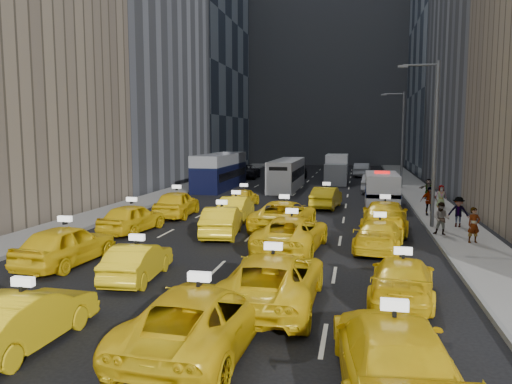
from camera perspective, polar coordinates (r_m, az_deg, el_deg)
ground at (r=17.78m, az=-6.25°, el=-10.34°), size 160.00×160.00×0.00m
sidewalk_west at (r=44.38m, az=-9.35°, el=-0.00°), size 3.00×90.00×0.15m
sidewalk_east at (r=41.83m, az=18.64°, el=-0.67°), size 3.00×90.00×0.15m
curb_west at (r=43.88m, az=-7.58°, el=-0.03°), size 0.15×90.00×0.18m
curb_east at (r=41.67m, az=16.66°, el=-0.61°), size 0.15×90.00×0.18m
building_west_far at (r=76.40m, az=-8.92°, el=18.58°), size 16.00×22.00×42.00m
building_backdrop at (r=89.56m, az=8.32°, el=16.17°), size 30.00×12.00×40.00m
streetlight_near at (r=28.45m, az=19.58°, el=5.76°), size 2.15×0.22×9.00m
streetlight_far at (r=48.34m, az=16.28°, el=6.12°), size 2.15×0.22×9.00m
taxi_1 at (r=13.81m, az=-24.88°, el=-12.95°), size 1.68×4.34×1.41m
taxi_2 at (r=12.48m, az=-6.43°, el=-14.04°), size 2.91×5.81×1.58m
taxi_3 at (r=10.93m, az=15.37°, el=-17.34°), size 2.72×5.64×1.59m
taxi_4 at (r=21.20m, az=-20.89°, el=-5.66°), size 2.29×4.96×1.65m
taxi_5 at (r=18.44m, az=-13.38°, el=-7.73°), size 1.68×4.10×1.32m
taxi_6 at (r=15.31m, az=1.98°, el=-9.96°), size 2.75×5.87×1.62m
taxi_7 at (r=16.45m, az=16.36°, el=-9.52°), size 2.38×4.86×1.36m
taxi_8 at (r=27.12m, az=-13.97°, el=-2.89°), size 2.32×4.70×1.54m
taxi_9 at (r=25.37m, az=-3.91°, el=-3.37°), size 2.19×4.82×1.53m
taxi_10 at (r=22.38m, az=4.11°, el=-4.70°), size 3.10×5.83×1.56m
taxi_11 at (r=22.90m, az=13.93°, el=-4.80°), size 2.62×5.09×1.41m
taxi_12 at (r=31.59m, az=-9.03°, el=-1.31°), size 2.30×5.04×1.67m
taxi_13 at (r=30.20m, az=-2.28°, el=-1.81°), size 1.73×4.47×1.45m
taxi_14 at (r=27.13m, az=3.24°, el=-2.64°), size 3.37×6.01×1.59m
taxi_15 at (r=27.22m, az=14.50°, el=-2.73°), size 2.70×5.91×1.68m
taxi_16 at (r=35.58m, az=-1.39°, el=-0.61°), size 1.75×3.96×1.33m
taxi_17 at (r=35.27m, az=8.04°, el=-0.61°), size 2.09×4.66×1.48m
nypd_van at (r=37.04m, az=14.16°, el=0.22°), size 2.45×5.92×2.51m
double_decker at (r=47.53m, az=-4.09°, el=2.35°), size 3.79×11.31×3.23m
city_bus at (r=46.94m, az=3.55°, el=2.01°), size 3.48×10.85×2.75m
box_truck at (r=52.86m, az=9.20°, el=2.58°), size 2.70×6.68×2.99m
misc_car_0 at (r=45.32m, az=13.25°, el=0.97°), size 2.18×5.02×1.61m
misc_car_1 at (r=58.23m, az=-1.04°, el=2.37°), size 2.90×5.77×1.57m
misc_car_2 at (r=62.23m, az=9.30°, el=2.46°), size 2.29×4.80×1.35m
misc_car_3 at (r=58.88m, az=4.97°, el=2.39°), size 2.17×4.67×1.55m
misc_car_4 at (r=61.17m, az=12.01°, el=2.48°), size 2.05×5.16×1.67m
pedestrian_0 at (r=25.24m, az=23.63°, el=-3.48°), size 0.71×0.58×1.66m
pedestrian_1 at (r=26.56m, az=20.45°, el=-2.87°), size 0.90×0.69×1.64m
pedestrian_2 at (r=29.20m, az=22.12°, el=-2.11°), size 1.14×0.69×1.65m
pedestrian_3 at (r=32.72m, az=19.17°, el=-0.98°), size 1.08×0.58×1.77m
pedestrian_4 at (r=36.44m, az=20.39°, el=-0.45°), size 0.76×0.43×1.54m
pedestrian_5 at (r=40.90m, az=19.09°, el=0.35°), size 1.49×0.61×1.56m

